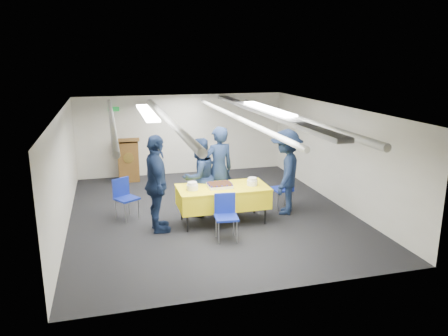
{
  "coord_description": "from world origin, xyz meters",
  "views": [
    {
      "loc": [
        -2.08,
        -8.93,
        3.4
      ],
      "look_at": [
        0.26,
        -0.2,
        1.05
      ],
      "focal_mm": 35.0,
      "sensor_mm": 36.0,
      "label": 1
    }
  ],
  "objects_px": {
    "serving_table": "(223,196)",
    "sailor_d": "(286,172)",
    "sailor_c": "(157,184)",
    "chair_near": "(226,212)",
    "sailor_a": "(219,170)",
    "chair_left": "(124,194)",
    "chair_right": "(285,185)",
    "sheet_cake": "(220,185)",
    "sailor_b": "(199,177)",
    "podium": "(128,159)"
  },
  "relations": [
    {
      "from": "serving_table",
      "to": "sailor_d",
      "type": "height_order",
      "value": "sailor_d"
    },
    {
      "from": "chair_left",
      "to": "chair_right",
      "type": "bearing_deg",
      "value": -4.36
    },
    {
      "from": "chair_near",
      "to": "chair_left",
      "type": "xyz_separation_m",
      "value": [
        -1.8,
        1.6,
        0.0
      ]
    },
    {
      "from": "sailor_b",
      "to": "sailor_c",
      "type": "xyz_separation_m",
      "value": [
        -0.98,
        -0.69,
        0.12
      ]
    },
    {
      "from": "sheet_cake",
      "to": "sailor_b",
      "type": "bearing_deg",
      "value": 118.66
    },
    {
      "from": "chair_near",
      "to": "chair_left",
      "type": "relative_size",
      "value": 1.0
    },
    {
      "from": "chair_right",
      "to": "sailor_b",
      "type": "relative_size",
      "value": 0.51
    },
    {
      "from": "chair_left",
      "to": "sailor_b",
      "type": "height_order",
      "value": "sailor_b"
    },
    {
      "from": "chair_near",
      "to": "sailor_a",
      "type": "distance_m",
      "value": 1.57
    },
    {
      "from": "chair_near",
      "to": "serving_table",
      "type": "bearing_deg",
      "value": 78.76
    },
    {
      "from": "sheet_cake",
      "to": "chair_right",
      "type": "relative_size",
      "value": 0.57
    },
    {
      "from": "serving_table",
      "to": "chair_right",
      "type": "bearing_deg",
      "value": 17.5
    },
    {
      "from": "chair_right",
      "to": "sailor_d",
      "type": "xyz_separation_m",
      "value": [
        -0.13,
        -0.32,
        0.4
      ]
    },
    {
      "from": "chair_left",
      "to": "sailor_a",
      "type": "distance_m",
      "value": 2.1
    },
    {
      "from": "sailor_a",
      "to": "sailor_b",
      "type": "height_order",
      "value": "sailor_a"
    },
    {
      "from": "chair_near",
      "to": "sailor_a",
      "type": "bearing_deg",
      "value": 80.59
    },
    {
      "from": "sailor_b",
      "to": "sailor_d",
      "type": "distance_m",
      "value": 1.89
    },
    {
      "from": "chair_near",
      "to": "sheet_cake",
      "type": "bearing_deg",
      "value": 83.21
    },
    {
      "from": "podium",
      "to": "chair_left",
      "type": "height_order",
      "value": "podium"
    },
    {
      "from": "chair_left",
      "to": "sailor_b",
      "type": "bearing_deg",
      "value": -7.62
    },
    {
      "from": "sailor_a",
      "to": "sheet_cake",
      "type": "bearing_deg",
      "value": 63.84
    },
    {
      "from": "sailor_a",
      "to": "sailor_d",
      "type": "height_order",
      "value": "sailor_a"
    },
    {
      "from": "sailor_d",
      "to": "sheet_cake",
      "type": "bearing_deg",
      "value": -52.86
    },
    {
      "from": "sailor_c",
      "to": "chair_near",
      "type": "bearing_deg",
      "value": -121.09
    },
    {
      "from": "sheet_cake",
      "to": "chair_left",
      "type": "xyz_separation_m",
      "value": [
        -1.9,
        0.78,
        -0.28
      ]
    },
    {
      "from": "sailor_b",
      "to": "serving_table",
      "type": "bearing_deg",
      "value": 96.16
    },
    {
      "from": "chair_near",
      "to": "sailor_a",
      "type": "height_order",
      "value": "sailor_a"
    },
    {
      "from": "serving_table",
      "to": "sailor_a",
      "type": "xyz_separation_m",
      "value": [
        0.08,
        0.67,
        0.4
      ]
    },
    {
      "from": "sailor_c",
      "to": "sailor_d",
      "type": "relative_size",
      "value": 1.04
    },
    {
      "from": "sheet_cake",
      "to": "sailor_c",
      "type": "height_order",
      "value": "sailor_c"
    },
    {
      "from": "chair_right",
      "to": "sailor_b",
      "type": "bearing_deg",
      "value": 178.28
    },
    {
      "from": "sailor_a",
      "to": "sailor_c",
      "type": "bearing_deg",
      "value": 14.98
    },
    {
      "from": "sheet_cake",
      "to": "sailor_a",
      "type": "bearing_deg",
      "value": 77.47
    },
    {
      "from": "serving_table",
      "to": "chair_near",
      "type": "distance_m",
      "value": 0.84
    },
    {
      "from": "podium",
      "to": "sailor_b",
      "type": "height_order",
      "value": "sailor_b"
    },
    {
      "from": "chair_right",
      "to": "podium",
      "type": "bearing_deg",
      "value": 136.31
    },
    {
      "from": "sheet_cake",
      "to": "sailor_d",
      "type": "height_order",
      "value": "sailor_d"
    },
    {
      "from": "chair_left",
      "to": "podium",
      "type": "bearing_deg",
      "value": 85.21
    },
    {
      "from": "sailor_b",
      "to": "sheet_cake",
      "type": "bearing_deg",
      "value": 90.93
    },
    {
      "from": "chair_left",
      "to": "sailor_a",
      "type": "bearing_deg",
      "value": -3.07
    },
    {
      "from": "chair_left",
      "to": "sailor_a",
      "type": "xyz_separation_m",
      "value": [
        2.05,
        -0.11,
        0.43
      ]
    },
    {
      "from": "chair_left",
      "to": "chair_near",
      "type": "bearing_deg",
      "value": -41.56
    },
    {
      "from": "chair_right",
      "to": "serving_table",
      "type": "bearing_deg",
      "value": -162.5
    },
    {
      "from": "sailor_a",
      "to": "serving_table",
      "type": "bearing_deg",
      "value": 69.22
    },
    {
      "from": "sailor_c",
      "to": "sailor_d",
      "type": "xyz_separation_m",
      "value": [
        2.83,
        0.31,
        -0.03
      ]
    },
    {
      "from": "serving_table",
      "to": "chair_left",
      "type": "height_order",
      "value": "chair_left"
    },
    {
      "from": "sailor_c",
      "to": "podium",
      "type": "bearing_deg",
      "value": 4.68
    },
    {
      "from": "podium",
      "to": "sailor_c",
      "type": "xyz_separation_m",
      "value": [
        0.36,
        -3.8,
        0.35
      ]
    },
    {
      "from": "podium",
      "to": "chair_left",
      "type": "distance_m",
      "value": 2.91
    },
    {
      "from": "chair_near",
      "to": "sailor_d",
      "type": "bearing_deg",
      "value": 31.72
    }
  ]
}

